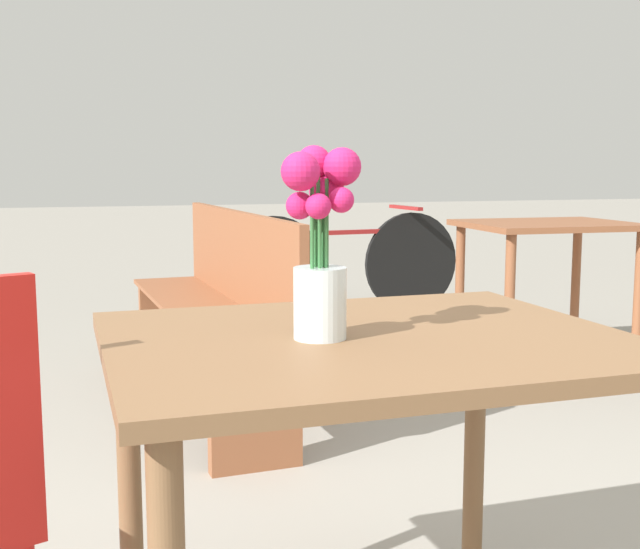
{
  "coord_description": "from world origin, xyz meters",
  "views": [
    {
      "loc": [
        -0.51,
        -1.36,
        1.05
      ],
      "look_at": [
        -0.09,
        -0.01,
        0.85
      ],
      "focal_mm": 45.0,
      "sensor_mm": 36.0,
      "label": 1
    }
  ],
  "objects_px": {
    "flower_vase": "(320,249)",
    "table_back": "(547,246)",
    "table_front": "(367,390)",
    "bench_near": "(220,299)",
    "bicycle": "(345,264)"
  },
  "relations": [
    {
      "from": "flower_vase",
      "to": "bench_near",
      "type": "distance_m",
      "value": 2.13
    },
    {
      "from": "flower_vase",
      "to": "bench_near",
      "type": "xyz_separation_m",
      "value": [
        0.18,
        2.08,
        -0.43
      ]
    },
    {
      "from": "bench_near",
      "to": "table_back",
      "type": "height_order",
      "value": "bench_near"
    },
    {
      "from": "table_back",
      "to": "bicycle",
      "type": "xyz_separation_m",
      "value": [
        -0.57,
        1.58,
        -0.26
      ]
    },
    {
      "from": "flower_vase",
      "to": "table_back",
      "type": "height_order",
      "value": "flower_vase"
    },
    {
      "from": "flower_vase",
      "to": "table_back",
      "type": "xyz_separation_m",
      "value": [
        1.94,
        2.28,
        -0.27
      ]
    },
    {
      "from": "table_front",
      "to": "table_back",
      "type": "relative_size",
      "value": 1.1
    },
    {
      "from": "table_front",
      "to": "table_back",
      "type": "height_order",
      "value": "table_back"
    },
    {
      "from": "table_front",
      "to": "bench_near",
      "type": "height_order",
      "value": "bench_near"
    },
    {
      "from": "bicycle",
      "to": "table_front",
      "type": "bearing_deg",
      "value": -108.35
    },
    {
      "from": "flower_vase",
      "to": "table_back",
      "type": "relative_size",
      "value": 0.4
    },
    {
      "from": "bench_near",
      "to": "table_back",
      "type": "xyz_separation_m",
      "value": [
        1.76,
        0.2,
        0.16
      ]
    },
    {
      "from": "flower_vase",
      "to": "bench_near",
      "type": "relative_size",
      "value": 0.19
    },
    {
      "from": "table_front",
      "to": "table_back",
      "type": "distance_m",
      "value": 2.93
    },
    {
      "from": "flower_vase",
      "to": "table_back",
      "type": "bearing_deg",
      "value": 49.52
    }
  ]
}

